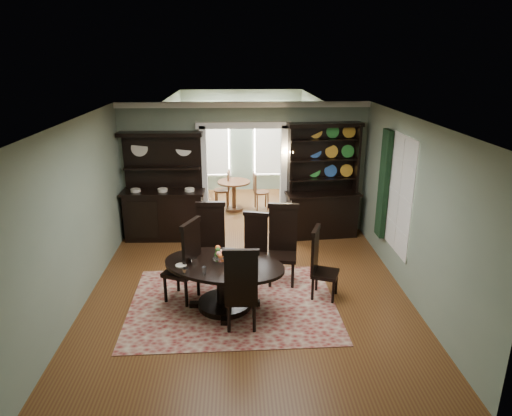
% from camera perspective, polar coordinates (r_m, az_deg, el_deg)
% --- Properties ---
extents(room, '(5.51, 6.01, 3.01)m').
position_cam_1_polar(room, '(7.47, -1.08, -0.03)').
color(room, brown).
rests_on(room, ground).
extents(parlor, '(3.51, 3.50, 3.01)m').
position_cam_1_polar(parlor, '(12.80, -1.74, 7.65)').
color(parlor, brown).
rests_on(parlor, ground).
extents(doorway_trim, '(2.08, 0.25, 2.57)m').
position_cam_1_polar(doorway_trim, '(10.30, -1.52, 5.49)').
color(doorway_trim, silver).
rests_on(doorway_trim, floor).
extents(right_window, '(0.15, 1.47, 2.12)m').
position_cam_1_polar(right_window, '(8.78, 16.62, 2.23)').
color(right_window, white).
rests_on(right_window, wall_right).
extents(wall_sconce, '(0.27, 0.21, 0.21)m').
position_cam_1_polar(wall_sconce, '(10.15, 3.89, 6.82)').
color(wall_sconce, '#B47230').
rests_on(wall_sconce, back_wall_right).
extents(rug, '(3.46, 2.65, 0.01)m').
position_cam_1_polar(rug, '(7.81, -2.90, -11.85)').
color(rug, maroon).
rests_on(rug, floor).
extents(dining_table, '(2.33, 2.33, 0.78)m').
position_cam_1_polar(dining_table, '(7.49, -4.01, -8.60)').
color(dining_table, black).
rests_on(dining_table, rug).
extents(centerpiece, '(1.35, 0.87, 0.22)m').
position_cam_1_polar(centerpiece, '(7.44, -4.44, -6.21)').
color(centerpiece, white).
rests_on(centerpiece, dining_table).
extents(chair_far_left, '(0.55, 0.50, 1.42)m').
position_cam_1_polar(chair_far_left, '(8.48, -5.62, -3.77)').
color(chair_far_left, black).
rests_on(chair_far_left, rug).
extents(chair_far_mid, '(0.55, 0.53, 1.23)m').
position_cam_1_polar(chair_far_mid, '(8.46, -0.13, -4.45)').
color(chair_far_mid, black).
rests_on(chair_far_mid, rug).
extents(chair_far_right, '(0.60, 0.58, 1.45)m').
position_cam_1_polar(chair_far_right, '(8.28, 3.34, -4.17)').
color(chair_far_right, black).
rests_on(chair_far_right, rug).
extents(chair_end_left, '(0.69, 0.70, 1.45)m').
position_cam_1_polar(chair_end_left, '(7.64, -8.64, -6.37)').
color(chair_end_left, black).
rests_on(chair_end_left, rug).
extents(chair_end_right, '(0.57, 0.59, 1.25)m').
position_cam_1_polar(chair_end_right, '(7.81, 7.95, -6.62)').
color(chair_end_right, black).
rests_on(chair_end_right, rug).
extents(chair_near, '(0.53, 0.49, 1.37)m').
position_cam_1_polar(chair_near, '(6.81, -1.85, -9.89)').
color(chair_near, black).
rests_on(chair_near, rug).
extents(sideboard, '(1.83, 0.69, 2.39)m').
position_cam_1_polar(sideboard, '(10.37, -11.41, 0.71)').
color(sideboard, black).
rests_on(sideboard, floor).
extents(welsh_dresser, '(1.70, 0.77, 2.57)m').
position_cam_1_polar(welsh_dresser, '(10.39, 8.29, 1.49)').
color(welsh_dresser, black).
rests_on(welsh_dresser, floor).
extents(parlor_table, '(0.86, 0.86, 0.79)m').
position_cam_1_polar(parlor_table, '(12.09, -2.77, 2.09)').
color(parlor_table, brown).
rests_on(parlor_table, parlor_floor).
extents(parlor_chair_left, '(0.45, 0.43, 1.03)m').
position_cam_1_polar(parlor_chair_left, '(12.28, -3.95, 2.50)').
color(parlor_chair_left, brown).
rests_on(parlor_chair_left, parlor_floor).
extents(parlor_chair_right, '(0.44, 0.42, 0.99)m').
position_cam_1_polar(parlor_chair_right, '(12.14, 0.37, 2.24)').
color(parlor_chair_right, brown).
rests_on(parlor_chair_right, parlor_floor).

